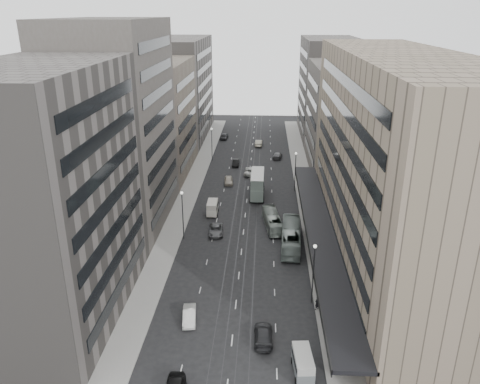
% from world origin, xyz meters
% --- Properties ---
extents(ground, '(220.00, 220.00, 0.00)m').
position_xyz_m(ground, '(0.00, 0.00, 0.00)').
color(ground, black).
rests_on(ground, ground).
extents(sidewalk_right, '(4.00, 125.00, 0.15)m').
position_xyz_m(sidewalk_right, '(12.00, 37.50, 0.07)').
color(sidewalk_right, gray).
rests_on(sidewalk_right, ground).
extents(sidewalk_left, '(4.00, 125.00, 0.15)m').
position_xyz_m(sidewalk_left, '(-12.00, 37.50, 0.07)').
color(sidewalk_left, gray).
rests_on(sidewalk_left, ground).
extents(department_store, '(19.20, 60.00, 30.00)m').
position_xyz_m(department_store, '(21.45, 8.00, 14.95)').
color(department_store, gray).
rests_on(department_store, ground).
extents(building_right_mid, '(15.00, 28.00, 24.00)m').
position_xyz_m(building_right_mid, '(21.50, 52.00, 12.00)').
color(building_right_mid, '#48433E').
rests_on(building_right_mid, ground).
extents(building_right_far, '(15.00, 32.00, 28.00)m').
position_xyz_m(building_right_far, '(21.50, 82.00, 14.00)').
color(building_right_far, '#5E5955').
rests_on(building_right_far, ground).
extents(building_left_a, '(15.00, 28.00, 30.00)m').
position_xyz_m(building_left_a, '(-21.50, -8.00, 15.00)').
color(building_left_a, '#5E5955').
rests_on(building_left_a, ground).
extents(building_left_b, '(15.00, 26.00, 34.00)m').
position_xyz_m(building_left_b, '(-21.50, 19.00, 17.00)').
color(building_left_b, '#48433E').
rests_on(building_left_b, ground).
extents(building_left_c, '(15.00, 28.00, 25.00)m').
position_xyz_m(building_left_c, '(-21.50, 46.00, 12.50)').
color(building_left_c, '#685F51').
rests_on(building_left_c, ground).
extents(building_left_d, '(15.00, 38.00, 28.00)m').
position_xyz_m(building_left_d, '(-21.50, 79.00, 14.00)').
color(building_left_d, '#5E5955').
rests_on(building_left_d, ground).
extents(lamp_right_near, '(0.44, 0.44, 8.32)m').
position_xyz_m(lamp_right_near, '(9.70, -5.00, 5.20)').
color(lamp_right_near, '#262628').
rests_on(lamp_right_near, ground).
extents(lamp_right_far, '(0.44, 0.44, 8.32)m').
position_xyz_m(lamp_right_far, '(9.70, 35.00, 5.20)').
color(lamp_right_far, '#262628').
rests_on(lamp_right_far, ground).
extents(lamp_left_near, '(0.44, 0.44, 8.32)m').
position_xyz_m(lamp_left_near, '(-9.70, 12.00, 5.20)').
color(lamp_left_near, '#262628').
rests_on(lamp_left_near, ground).
extents(lamp_left_far, '(0.44, 0.44, 8.32)m').
position_xyz_m(lamp_left_far, '(-9.70, 55.00, 5.20)').
color(lamp_left_far, '#262628').
rests_on(lamp_left_far, ground).
extents(bus_near, '(3.48, 12.23, 3.37)m').
position_xyz_m(bus_near, '(7.75, 10.31, 1.69)').
color(bus_near, gray).
rests_on(bus_near, ground).
extents(bus_far, '(3.54, 9.78, 2.66)m').
position_xyz_m(bus_far, '(4.89, 16.98, 1.33)').
color(bus_far, '#929E95').
rests_on(bus_far, ground).
extents(double_decker, '(2.82, 8.99, 4.91)m').
position_xyz_m(double_decker, '(2.02, 31.52, 2.65)').
color(double_decker, slate).
rests_on(double_decker, ground).
extents(vw_microbus, '(2.28, 4.46, 2.33)m').
position_xyz_m(vw_microbus, '(7.65, -17.67, 1.30)').
color(vw_microbus, slate).
rests_on(vw_microbus, ground).
extents(panel_van, '(2.05, 4.07, 2.54)m').
position_xyz_m(panel_van, '(-6.04, 21.98, 1.40)').
color(panel_van, silver).
rests_on(panel_van, ground).
extents(sedan_1, '(2.05, 4.50, 1.43)m').
position_xyz_m(sedan_1, '(-5.40, -9.64, 0.72)').
color(sedan_1, silver).
rests_on(sedan_1, ground).
extents(sedan_2, '(2.66, 5.17, 1.39)m').
position_xyz_m(sedan_2, '(-4.60, 14.04, 0.70)').
color(sedan_2, '#555658').
rests_on(sedan_2, ground).
extents(sedan_3, '(2.21, 5.19, 1.49)m').
position_xyz_m(sedan_3, '(3.54, -12.78, 0.75)').
color(sedan_3, black).
rests_on(sedan_3, ground).
extents(sedan_4, '(2.20, 4.67, 1.55)m').
position_xyz_m(sedan_4, '(-4.32, 38.48, 0.77)').
color(sedan_4, '#A99D8C').
rests_on(sedan_4, ground).
extents(sedan_5, '(1.59, 4.51, 1.48)m').
position_xyz_m(sedan_5, '(-3.52, 51.20, 0.74)').
color(sedan_5, black).
rests_on(sedan_5, ground).
extents(sedan_6, '(2.95, 5.95, 1.62)m').
position_xyz_m(sedan_6, '(0.29, 45.07, 0.81)').
color(sedan_6, silver).
rests_on(sedan_6, ground).
extents(sedan_7, '(2.68, 5.26, 1.46)m').
position_xyz_m(sedan_7, '(6.61, 57.95, 0.73)').
color(sedan_7, '#565659').
rests_on(sedan_7, ground).
extents(sedan_8, '(2.43, 4.99, 1.64)m').
position_xyz_m(sedan_8, '(-8.50, 76.02, 0.82)').
color(sedan_8, '#28282B').
rests_on(sedan_8, ground).
extents(sedan_9, '(2.07, 5.20, 1.68)m').
position_xyz_m(sedan_9, '(1.73, 69.28, 0.84)').
color(sedan_9, beige).
rests_on(sedan_9, ground).
extents(pedestrian, '(0.83, 0.79, 1.90)m').
position_xyz_m(pedestrian, '(10.20, -6.75, 1.10)').
color(pedestrian, black).
rests_on(pedestrian, sidewalk_right).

